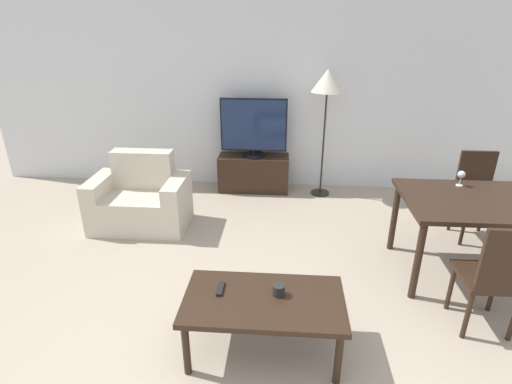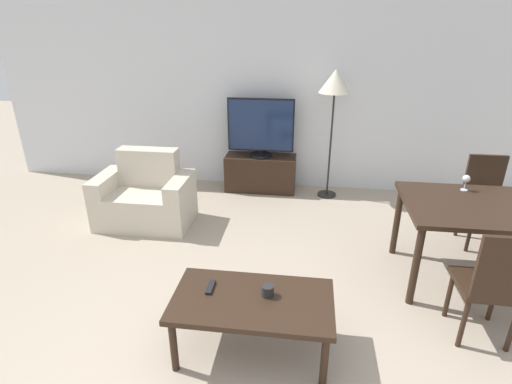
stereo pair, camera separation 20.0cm
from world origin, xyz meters
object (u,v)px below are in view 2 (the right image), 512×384
at_px(dining_chair_far, 484,197).
at_px(wine_glass_left, 466,180).
at_px(floor_lamp, 335,86).
at_px(armchair, 146,198).
at_px(remote_primary, 211,287).
at_px(tv, 261,128).
at_px(dining_chair_near, 493,283).
at_px(tv_stand, 261,173).
at_px(coffee_table, 252,305).
at_px(dining_table, 492,214).
at_px(cup_white_near, 268,291).

height_order(dining_chair_far, wine_glass_left, dining_chair_far).
bearing_deg(floor_lamp, armchair, -153.29).
xyz_separation_m(remote_primary, wine_glass_left, (2.03, 1.31, 0.40)).
bearing_deg(remote_primary, armchair, 124.50).
relative_size(tv, dining_chair_near, 0.94).
height_order(dining_chair_far, floor_lamp, floor_lamp).
relative_size(armchair, tv_stand, 1.11).
xyz_separation_m(tv, dining_chair_near, (1.93, -2.60, -0.36)).
bearing_deg(coffee_table, wine_glass_left, 38.64).
bearing_deg(coffee_table, armchair, 129.67).
bearing_deg(dining_table, tv_stand, 139.85).
relative_size(coffee_table, cup_white_near, 12.95).
relative_size(dining_chair_near, dining_chair_far, 1.00).
bearing_deg(wine_glass_left, armchair, 172.69).
bearing_deg(tv, cup_white_near, -81.97).
bearing_deg(dining_table, tv, 139.89).
distance_m(tv, coffee_table, 2.96).
distance_m(dining_chair_near, dining_chair_far, 1.61).
relative_size(dining_table, cup_white_near, 17.15).
relative_size(coffee_table, floor_lamp, 0.66).
height_order(remote_primary, wine_glass_left, wine_glass_left).
distance_m(dining_chair_far, wine_glass_left, 0.70).
xyz_separation_m(tv, cup_white_near, (0.40, -2.86, -0.39)).
distance_m(tv_stand, tv, 0.63).
bearing_deg(wine_glass_left, coffee_table, -141.36).
xyz_separation_m(coffee_table, wine_glass_left, (1.72, 1.38, 0.46)).
bearing_deg(dining_chair_far, remote_primary, -143.85).
bearing_deg(armchair, remote_primary, -55.50).
relative_size(armchair, cup_white_near, 12.48).
distance_m(coffee_table, dining_chair_near, 1.65).
bearing_deg(remote_primary, tv_stand, 90.07).
bearing_deg(remote_primary, floor_lamp, 71.95).
distance_m(tv, floor_lamp, 1.07).
height_order(tv, dining_chair_near, tv).
bearing_deg(dining_chair_near, tv_stand, 126.52).
xyz_separation_m(tv_stand, dining_chair_far, (2.43, -1.07, 0.26)).
relative_size(tv_stand, dining_table, 0.66).
relative_size(dining_table, remote_primary, 9.54).
xyz_separation_m(tv_stand, remote_primary, (0.00, -2.84, 0.21)).
bearing_deg(tv_stand, dining_chair_near, -53.48).
bearing_deg(coffee_table, dining_table, 29.96).
bearing_deg(cup_white_near, dining_chair_near, 9.83).
relative_size(floor_lamp, remote_primary, 10.84).
relative_size(tv, cup_white_near, 10.36).
height_order(tv_stand, wine_glass_left, wine_glass_left).
relative_size(dining_chair_far, remote_primary, 6.11).
distance_m(dining_table, dining_chair_near, 0.82).
bearing_deg(dining_chair_far, dining_chair_near, -108.15).
bearing_deg(dining_chair_far, cup_white_near, -138.46).
xyz_separation_m(armchair, dining_chair_near, (3.10, -1.48, 0.21)).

